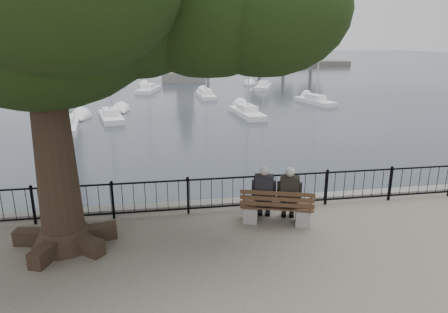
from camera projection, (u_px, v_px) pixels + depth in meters
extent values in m
cube|color=slate|center=(221.00, 220.00, 11.83)|extent=(200.00, 0.40, 1.20)
plane|color=#232A32|center=(164.00, 62.00, 106.69)|extent=(260.00, 260.00, 0.00)
cube|color=black|center=(224.00, 178.00, 10.94)|extent=(22.00, 0.04, 0.04)
cube|color=black|center=(224.00, 206.00, 11.17)|extent=(22.00, 0.04, 0.04)
cube|color=gray|center=(251.00, 213.00, 10.55)|extent=(0.49, 0.56, 0.43)
cube|color=gray|center=(303.00, 217.00, 10.36)|extent=(0.49, 0.56, 0.43)
cube|color=#3C2718|center=(277.00, 206.00, 10.39)|extent=(1.95, 1.06, 0.04)
cube|color=#3C2718|center=(277.00, 199.00, 10.03)|extent=(1.80, 0.61, 0.42)
cube|color=black|center=(264.00, 201.00, 10.41)|extent=(0.45, 0.41, 0.25)
cube|color=black|center=(264.00, 188.00, 10.19)|extent=(0.51, 0.38, 0.63)
sphere|color=tan|center=(264.00, 171.00, 10.10)|extent=(0.24, 0.24, 0.24)
ellipsoid|color=#A3A3A3|center=(264.00, 170.00, 10.07)|extent=(0.25, 0.25, 0.21)
cube|color=black|center=(264.00, 209.00, 10.80)|extent=(0.46, 0.54, 0.47)
cube|color=black|center=(289.00, 202.00, 10.32)|extent=(0.45, 0.41, 0.25)
cube|color=black|center=(289.00, 189.00, 10.10)|extent=(0.51, 0.38, 0.63)
sphere|color=tan|center=(290.00, 172.00, 10.01)|extent=(0.24, 0.24, 0.24)
ellipsoid|color=#A3A3A3|center=(290.00, 171.00, 9.98)|extent=(0.25, 0.25, 0.21)
cube|color=black|center=(288.00, 210.00, 10.71)|extent=(0.46, 0.54, 0.47)
cone|color=black|center=(65.00, 235.00, 9.34)|extent=(1.54, 1.54, 0.45)
cone|color=black|center=(52.00, 132.00, 8.64)|extent=(0.99, 0.99, 5.42)
ellipsoid|color=black|center=(37.00, 8.00, 7.93)|extent=(5.24, 5.24, 4.09)
ellipsoid|color=black|center=(207.00, 1.00, 8.49)|extent=(4.16, 4.16, 3.24)
ellipsoid|color=black|center=(265.00, 9.00, 8.38)|extent=(3.61, 3.61, 2.82)
cube|color=slate|center=(57.00, 72.00, 64.93)|extent=(10.03, 10.03, 1.40)
cube|color=slate|center=(185.00, 77.00, 56.63)|extent=(6.37, 6.37, 1.40)
cube|color=gray|center=(184.00, 58.00, 55.89)|extent=(2.34, 2.76, 4.25)
cube|color=slate|center=(184.00, 41.00, 55.25)|extent=(2.76, 3.18, 0.30)
cube|color=gray|center=(183.00, 34.00, 55.30)|extent=(1.38, 2.34, 1.49)
cube|color=gray|center=(184.00, 28.00, 54.08)|extent=(1.59, 1.06, 1.70)
sphere|color=gray|center=(184.00, 19.00, 53.35)|extent=(1.80, 1.80, 1.80)
cube|color=white|center=(66.00, 128.00, 26.10)|extent=(2.18, 5.44, 0.59)
cube|color=white|center=(65.00, 120.00, 25.96)|extent=(1.36, 2.28, 0.44)
cylinder|color=silver|center=(55.00, 42.00, 24.31)|extent=(0.12, 0.12, 10.14)
cube|color=white|center=(111.00, 118.00, 29.25)|extent=(2.37, 5.13, 0.55)
cube|color=white|center=(111.00, 111.00, 29.11)|extent=(1.40, 2.18, 0.41)
cylinder|color=silver|center=(104.00, 41.00, 27.45)|extent=(0.11, 0.11, 10.30)
cube|color=white|center=(247.00, 114.00, 30.77)|extent=(2.05, 5.37, 0.58)
cube|color=white|center=(247.00, 108.00, 30.63)|extent=(1.31, 2.24, 0.44)
cylinder|color=silver|center=(249.00, 42.00, 28.99)|extent=(0.12, 0.12, 10.11)
cube|color=white|center=(315.00, 102.00, 36.56)|extent=(2.52, 5.16, 0.55)
cube|color=white|center=(315.00, 97.00, 36.42)|extent=(1.46, 2.21, 0.41)
cylinder|color=silver|center=(319.00, 51.00, 35.01)|extent=(0.11, 0.11, 8.55)
cube|color=white|center=(56.00, 104.00, 35.41)|extent=(3.92, 6.33, 0.68)
cube|color=white|center=(56.00, 99.00, 35.27)|extent=(2.11, 2.79, 0.51)
cylinder|color=silver|center=(45.00, 16.00, 33.00)|extent=(0.14, 0.14, 14.21)
cube|color=white|center=(206.00, 96.00, 40.51)|extent=(1.63, 5.07, 0.56)
cube|color=white|center=(206.00, 91.00, 40.37)|extent=(1.12, 2.09, 0.42)
cylinder|color=silver|center=(205.00, 43.00, 38.79)|extent=(0.11, 0.11, 9.76)
cube|color=white|center=(263.00, 88.00, 47.96)|extent=(3.33, 5.70, 0.61)
cube|color=white|center=(263.00, 83.00, 47.82)|extent=(1.83, 2.49, 0.46)
cylinder|color=silver|center=(265.00, 44.00, 46.24)|extent=(0.12, 0.12, 9.51)
cube|color=white|center=(111.00, 87.00, 48.31)|extent=(3.52, 5.67, 0.61)
cube|color=white|center=(110.00, 83.00, 48.17)|extent=(1.89, 2.50, 0.46)
cylinder|color=silver|center=(106.00, 32.00, 46.23)|extent=(0.12, 0.12, 12.13)
cube|color=white|center=(149.00, 91.00, 44.97)|extent=(2.87, 6.01, 0.64)
cube|color=white|center=(149.00, 86.00, 44.83)|extent=(1.68, 2.57, 0.48)
cylinder|color=silver|center=(146.00, 38.00, 43.05)|extent=(0.13, 0.13, 10.84)
cube|color=#58524A|center=(279.00, 64.00, 88.60)|extent=(30.00, 8.00, 1.20)
cylinder|color=black|center=(260.00, 52.00, 85.23)|extent=(0.70, 0.70, 4.00)
ellipsoid|color=black|center=(260.00, 33.00, 84.11)|extent=(5.20, 5.20, 4.16)
cylinder|color=black|center=(284.00, 52.00, 88.05)|extent=(0.70, 0.70, 4.00)
ellipsoid|color=black|center=(285.00, 33.00, 86.92)|extent=(5.20, 5.20, 4.16)
cylinder|color=black|center=(312.00, 52.00, 88.02)|extent=(0.70, 0.70, 4.00)
ellipsoid|color=black|center=(313.00, 33.00, 86.89)|extent=(5.20, 5.20, 4.16)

